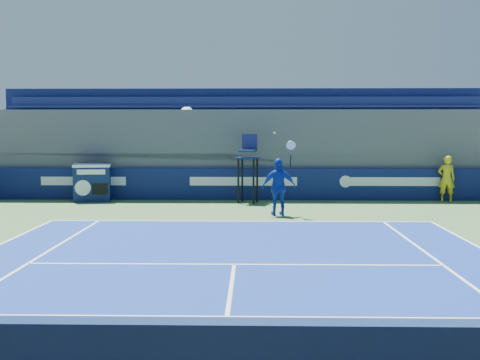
{
  "coord_description": "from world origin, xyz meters",
  "views": [
    {
      "loc": [
        0.37,
        -5.29,
        2.72
      ],
      "look_at": [
        0.0,
        11.5,
        1.25
      ],
      "focal_mm": 45.0,
      "sensor_mm": 36.0,
      "label": 1
    }
  ],
  "objects_px": {
    "match_clock": "(92,182)",
    "umpire_chair": "(248,161)",
    "tennis_player": "(279,187)",
    "ball_person": "(446,179)"
  },
  "relations": [
    {
      "from": "match_clock",
      "to": "umpire_chair",
      "type": "height_order",
      "value": "umpire_chair"
    },
    {
      "from": "ball_person",
      "to": "umpire_chair",
      "type": "relative_size",
      "value": 0.68
    },
    {
      "from": "ball_person",
      "to": "match_clock",
      "type": "distance_m",
      "value": 12.97
    },
    {
      "from": "ball_person",
      "to": "tennis_player",
      "type": "relative_size",
      "value": 0.66
    },
    {
      "from": "match_clock",
      "to": "tennis_player",
      "type": "xyz_separation_m",
      "value": [
        6.7,
        -3.42,
        0.16
      ]
    },
    {
      "from": "ball_person",
      "to": "tennis_player",
      "type": "bearing_deg",
      "value": 38.02
    },
    {
      "from": "ball_person",
      "to": "match_clock",
      "type": "xyz_separation_m",
      "value": [
        -12.97,
        -0.17,
        -0.12
      ]
    },
    {
      "from": "tennis_player",
      "to": "match_clock",
      "type": "bearing_deg",
      "value": 152.96
    },
    {
      "from": "match_clock",
      "to": "tennis_player",
      "type": "distance_m",
      "value": 7.53
    },
    {
      "from": "umpire_chair",
      "to": "tennis_player",
      "type": "relative_size",
      "value": 0.96
    }
  ]
}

